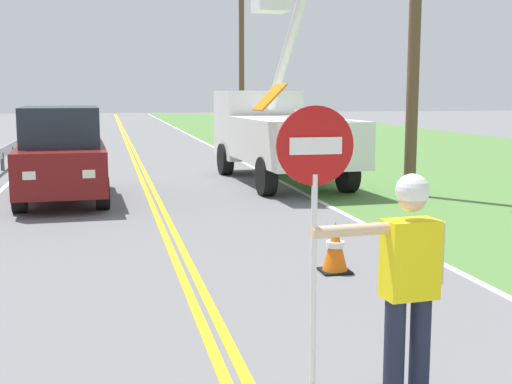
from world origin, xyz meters
name	(u,v)px	position (x,y,z in m)	size (l,w,h in m)	color
grass_verge_right	(478,162)	(11.60, 20.00, 0.00)	(16.00, 110.00, 0.01)	#517F3D
centerline_yellow_left	(138,170)	(-0.09, 20.00, 0.01)	(0.11, 110.00, 0.01)	yellow
centerline_yellow_right	(144,170)	(0.09, 20.00, 0.01)	(0.11, 110.00, 0.01)	yellow
edge_line_right	(253,167)	(3.60, 20.00, 0.01)	(0.12, 110.00, 0.01)	silver
edge_line_left	(20,173)	(-3.60, 20.00, 0.01)	(0.12, 110.00, 0.01)	silver
flagger_worker	(408,276)	(1.18, 3.19, 1.05)	(1.09, 0.27, 1.83)	#1E2338
stop_sign_paddle	(315,194)	(0.41, 3.13, 1.71)	(0.56, 0.04, 2.33)	silver
utility_bucket_truck	(276,129)	(3.52, 16.66, 1.41)	(2.67, 6.92, 5.39)	white
oncoming_suv_nearest	(62,153)	(-2.00, 14.34, 1.06)	(2.04, 4.66, 2.10)	maroon
utility_pole_near	(415,9)	(5.97, 13.42, 4.30)	(1.80, 0.28, 8.24)	brown
utility_pole_mid	(242,51)	(6.04, 34.27, 4.52)	(1.80, 0.28, 8.67)	brown
traffic_cone_lead	(335,248)	(1.97, 7.14, 0.34)	(0.40, 0.40, 0.70)	orange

